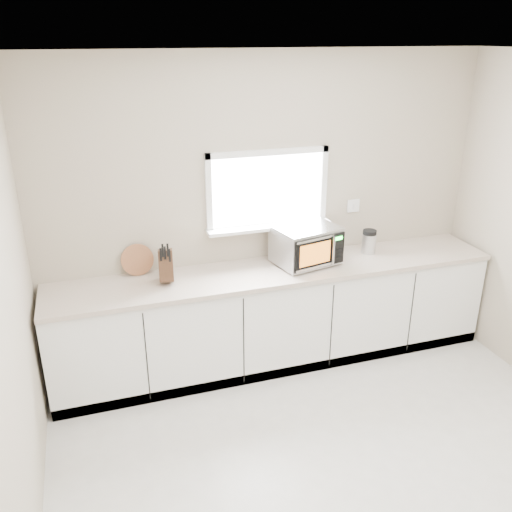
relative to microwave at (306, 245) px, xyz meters
name	(u,v)px	position (x,y,z in m)	size (l,w,h in m)	color
ground	(364,496)	(-0.28, -1.73, -1.10)	(4.00, 4.00, 0.00)	beige
back_wall	(267,210)	(-0.27, 0.27, 0.27)	(4.00, 0.17, 2.70)	#B0A68C
cabinets	(277,317)	(-0.28, -0.03, -0.66)	(3.92, 0.60, 0.88)	white
countertop	(278,271)	(-0.28, -0.04, -0.20)	(3.92, 0.64, 0.04)	beige
microwave	(306,245)	(0.00, 0.00, 0.00)	(0.60, 0.51, 0.34)	black
knife_block	(166,265)	(-1.23, 0.00, -0.03)	(0.15, 0.26, 0.35)	#472C19
cutting_board	(137,260)	(-1.44, 0.21, -0.04)	(0.27, 0.27, 0.02)	#925E38
coffee_grinder	(369,241)	(0.65, 0.05, -0.07)	(0.15, 0.15, 0.23)	silver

